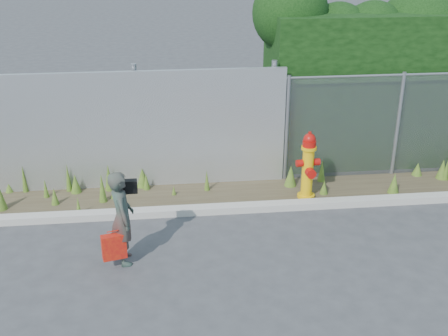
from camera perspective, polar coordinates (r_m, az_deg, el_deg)
ground at (r=8.16m, az=3.22°, el=-10.32°), size 80.00×80.00×0.00m
curb at (r=9.66m, az=1.51°, el=-4.08°), size 16.00×0.22×0.12m
weed_strip at (r=10.26m, az=1.93°, el=-1.76°), size 16.00×1.30×0.55m
corrugated_fence at (r=10.47m, az=-17.27°, el=3.33°), size 8.50×0.21×2.30m
fire_hydrant at (r=9.97m, az=8.52°, el=0.12°), size 0.42×0.38×1.27m
woman at (r=8.12m, az=-10.31°, el=-5.00°), size 0.43×0.57×1.43m
red_tote_bag at (r=8.15m, az=-11.12°, el=-7.84°), size 0.34×0.13×0.45m
black_shoulder_bag at (r=8.05m, az=-9.72°, el=-1.87°), size 0.26×0.11×0.19m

